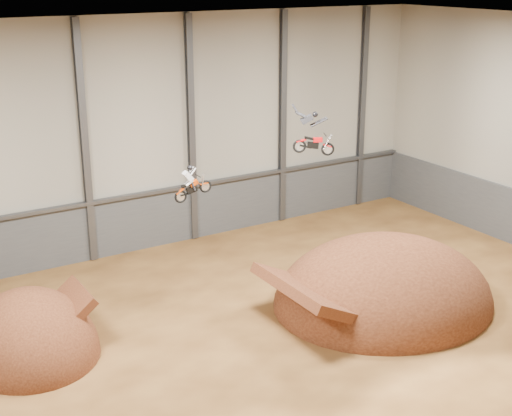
{
  "coord_description": "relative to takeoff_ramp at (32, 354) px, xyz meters",
  "views": [
    {
      "loc": [
        -15.51,
        -23.47,
        16.46
      ],
      "look_at": [
        1.34,
        4.0,
        5.53
      ],
      "focal_mm": 50.0,
      "sensor_mm": 36.0,
      "label": 1
    }
  ],
  "objects": [
    {
      "name": "back_wall",
      "position": [
        9.37,
        9.23,
        7.0
      ],
      "size": [
        40.0,
        0.1,
        14.0
      ],
      "primitive_type": "cube",
      "color": "#A5A192",
      "rests_on": "ground"
    },
    {
      "name": "fmx_rider_b",
      "position": [
        13.9,
        -1.86,
        8.94
      ],
      "size": [
        3.02,
        2.04,
        2.65
      ],
      "primitive_type": null,
      "rotation": [
        0.0,
        0.12,
        -0.47
      ],
      "color": "red"
    },
    {
      "name": "ceiling",
      "position": [
        9.37,
        -5.77,
        14.0
      ],
      "size": [
        40.0,
        40.0,
        0.0
      ],
      "primitive_type": "plane",
      "color": "black",
      "rests_on": "back_wall"
    },
    {
      "name": "steel_rail",
      "position": [
        9.37,
        8.98,
        3.55
      ],
      "size": [
        39.8,
        0.35,
        0.2
      ],
      "primitive_type": "cube",
      "color": "#47494F",
      "rests_on": "lower_band_back"
    },
    {
      "name": "steel_column_2",
      "position": [
        6.04,
        9.03,
        7.0
      ],
      "size": [
        0.4,
        0.36,
        13.9
      ],
      "primitive_type": "cube",
      "color": "#47494F",
      "rests_on": "ground"
    },
    {
      "name": "steel_column_5",
      "position": [
        26.04,
        9.03,
        7.0
      ],
      "size": [
        0.4,
        0.36,
        13.9
      ],
      "primitive_type": "cube",
      "color": "#47494F",
      "rests_on": "ground"
    },
    {
      "name": "steel_column_3",
      "position": [
        12.71,
        9.03,
        7.0
      ],
      "size": [
        0.4,
        0.36,
        13.9
      ],
      "primitive_type": "cube",
      "color": "#47494F",
      "rests_on": "ground"
    },
    {
      "name": "floor",
      "position": [
        9.37,
        -5.77,
        0.0
      ],
      "size": [
        40.0,
        40.0,
        0.0
      ],
      "primitive_type": "plane",
      "color": "#533316",
      "rests_on": "ground"
    },
    {
      "name": "takeoff_ramp",
      "position": [
        0.0,
        0.0,
        0.0
      ],
      "size": [
        5.95,
        6.86,
        5.95
      ],
      "primitive_type": "ellipsoid",
      "color": "#3F1C0F",
      "rests_on": "ground"
    },
    {
      "name": "steel_column_4",
      "position": [
        19.37,
        9.03,
        7.0
      ],
      "size": [
        0.4,
        0.36,
        13.9
      ],
      "primitive_type": "cube",
      "color": "#47494F",
      "rests_on": "ground"
    },
    {
      "name": "lower_band_back",
      "position": [
        9.37,
        9.13,
        1.75
      ],
      "size": [
        39.8,
        0.18,
        3.5
      ],
      "primitive_type": "cube",
      "color": "#4A4D51",
      "rests_on": "ground"
    },
    {
      "name": "landing_ramp",
      "position": [
        16.85,
        -4.31,
        0.0
      ],
      "size": [
        11.73,
        10.38,
        6.77
      ],
      "primitive_type": "ellipsoid",
      "color": "#3F1C0F",
      "rests_on": "ground"
    },
    {
      "name": "fmx_rider_a",
      "position": [
        8.03,
        -0.64,
        7.08
      ],
      "size": [
        2.29,
        0.84,
        2.12
      ],
      "primitive_type": null,
      "rotation": [
        0.0,
        -0.24,
        -0.05
      ],
      "color": "#C03B07"
    }
  ]
}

